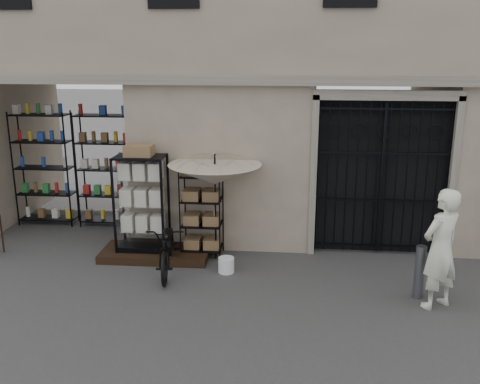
# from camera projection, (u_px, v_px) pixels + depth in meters

# --- Properties ---
(ground) EXTENTS (80.00, 80.00, 0.00)m
(ground) POSITION_uv_depth(u_px,v_px,m) (283.00, 300.00, 8.34)
(ground) COLOR black
(ground) RESTS_ON ground
(main_building) EXTENTS (14.00, 4.00, 9.00)m
(main_building) POSITION_uv_depth(u_px,v_px,m) (290.00, 12.00, 10.98)
(main_building) COLOR tan
(main_building) RESTS_ON ground
(shop_recess) EXTENTS (3.00, 1.70, 3.00)m
(shop_recess) POSITION_uv_depth(u_px,v_px,m) (68.00, 163.00, 11.01)
(shop_recess) COLOR black
(shop_recess) RESTS_ON ground
(shop_shelving) EXTENTS (2.70, 0.50, 2.50)m
(shop_shelving) POSITION_uv_depth(u_px,v_px,m) (75.00, 169.00, 11.56)
(shop_shelving) COLOR black
(shop_shelving) RESTS_ON ground
(iron_gate) EXTENTS (2.50, 0.21, 3.00)m
(iron_gate) POSITION_uv_depth(u_px,v_px,m) (380.00, 175.00, 9.98)
(iron_gate) COLOR black
(iron_gate) RESTS_ON ground
(step_platform) EXTENTS (2.00, 0.90, 0.15)m
(step_platform) POSITION_uv_depth(u_px,v_px,m) (156.00, 253.00, 10.01)
(step_platform) COLOR black
(step_platform) RESTS_ON ground
(display_cabinet) EXTENTS (0.98, 0.73, 1.92)m
(display_cabinet) POSITION_uv_depth(u_px,v_px,m) (142.00, 208.00, 9.84)
(display_cabinet) COLOR black
(display_cabinet) RESTS_ON step_platform
(wire_rack) EXTENTS (0.79, 0.61, 1.66)m
(wire_rack) POSITION_uv_depth(u_px,v_px,m) (202.00, 214.00, 9.90)
(wire_rack) COLOR black
(wire_rack) RESTS_ON ground
(market_umbrella) EXTENTS (1.89, 1.91, 2.38)m
(market_umbrella) POSITION_uv_depth(u_px,v_px,m) (215.00, 169.00, 9.52)
(market_umbrella) COLOR black
(market_umbrella) RESTS_ON ground
(white_bucket) EXTENTS (0.29, 0.29, 0.27)m
(white_bucket) POSITION_uv_depth(u_px,v_px,m) (226.00, 265.00, 9.33)
(white_bucket) COLOR white
(white_bucket) RESTS_ON ground
(bicycle) EXTENTS (0.73, 1.00, 1.77)m
(bicycle) POSITION_uv_depth(u_px,v_px,m) (169.00, 271.00, 9.41)
(bicycle) COLOR black
(bicycle) RESTS_ON ground
(steel_bollard) EXTENTS (0.18, 0.18, 0.87)m
(steel_bollard) POSITION_uv_depth(u_px,v_px,m) (419.00, 272.00, 8.31)
(steel_bollard) COLOR slate
(steel_bollard) RESTS_ON ground
(shopkeeper) EXTENTS (1.60, 1.92, 0.44)m
(shopkeeper) POSITION_uv_depth(u_px,v_px,m) (434.00, 306.00, 8.16)
(shopkeeper) COLOR white
(shopkeeper) RESTS_ON ground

